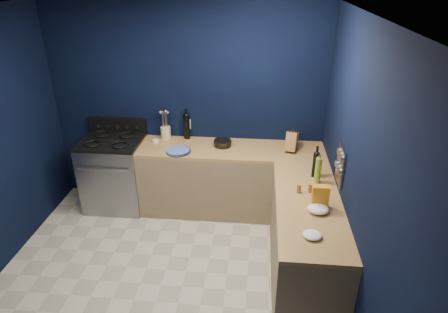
# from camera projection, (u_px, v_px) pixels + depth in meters

# --- Properties ---
(floor) EXTENTS (3.50, 3.50, 0.02)m
(floor) POSITION_uv_depth(u_px,v_px,m) (161.00, 286.00, 3.92)
(floor) COLOR beige
(floor) RESTS_ON ground
(ceiling) EXTENTS (3.50, 3.50, 0.02)m
(ceiling) POSITION_uv_depth(u_px,v_px,m) (135.00, 15.00, 2.74)
(ceiling) COLOR silver
(ceiling) RESTS_ON ground
(wall_back) EXTENTS (3.50, 0.02, 2.60)m
(wall_back) POSITION_uv_depth(u_px,v_px,m) (187.00, 107.00, 4.90)
(wall_back) COLOR black
(wall_back) RESTS_ON ground
(wall_right) EXTENTS (0.02, 3.50, 2.60)m
(wall_right) POSITION_uv_depth(u_px,v_px,m) (357.00, 184.00, 3.18)
(wall_right) COLOR black
(wall_right) RESTS_ON ground
(cab_back) EXTENTS (2.30, 0.63, 0.86)m
(cab_back) POSITION_uv_depth(u_px,v_px,m) (231.00, 181.00, 4.95)
(cab_back) COLOR #847050
(cab_back) RESTS_ON floor
(top_back) EXTENTS (2.30, 0.63, 0.04)m
(top_back) POSITION_uv_depth(u_px,v_px,m) (231.00, 150.00, 4.74)
(top_back) COLOR brown
(top_back) RESTS_ON cab_back
(cab_right) EXTENTS (0.63, 1.67, 0.86)m
(cab_right) POSITION_uv_depth(u_px,v_px,m) (305.00, 242.00, 3.85)
(cab_right) COLOR #847050
(cab_right) RESTS_ON floor
(top_right) EXTENTS (0.63, 1.67, 0.04)m
(top_right) POSITION_uv_depth(u_px,v_px,m) (309.00, 205.00, 3.65)
(top_right) COLOR brown
(top_right) RESTS_ON cab_right
(gas_range) EXTENTS (0.76, 0.66, 0.92)m
(gas_range) POSITION_uv_depth(u_px,v_px,m) (116.00, 174.00, 5.05)
(gas_range) COLOR gray
(gas_range) RESTS_ON floor
(oven_door) EXTENTS (0.59, 0.02, 0.42)m
(oven_door) POSITION_uv_depth(u_px,v_px,m) (107.00, 187.00, 4.77)
(oven_door) COLOR black
(oven_door) RESTS_ON gas_range
(cooktop) EXTENTS (0.76, 0.66, 0.03)m
(cooktop) POSITION_uv_depth(u_px,v_px,m) (111.00, 141.00, 4.84)
(cooktop) COLOR black
(cooktop) RESTS_ON gas_range
(backguard) EXTENTS (0.76, 0.06, 0.20)m
(backguard) POSITION_uv_depth(u_px,v_px,m) (118.00, 125.00, 5.06)
(backguard) COLOR black
(backguard) RESTS_ON gas_range
(spice_panel) EXTENTS (0.02, 0.28, 0.38)m
(spice_panel) POSITION_uv_depth(u_px,v_px,m) (340.00, 166.00, 3.73)
(spice_panel) COLOR gray
(spice_panel) RESTS_ON wall_right
(wall_outlet) EXTENTS (0.09, 0.02, 0.13)m
(wall_outlet) POSITION_uv_depth(u_px,v_px,m) (187.00, 124.00, 4.98)
(wall_outlet) COLOR white
(wall_outlet) RESTS_ON wall_back
(plate_stack) EXTENTS (0.37, 0.37, 0.04)m
(plate_stack) POSITION_uv_depth(u_px,v_px,m) (178.00, 151.00, 4.62)
(plate_stack) COLOR #3664AF
(plate_stack) RESTS_ON top_back
(ramekin) EXTENTS (0.09, 0.09, 0.03)m
(ramekin) POSITION_uv_depth(u_px,v_px,m) (156.00, 141.00, 4.90)
(ramekin) COLOR white
(ramekin) RESTS_ON top_back
(utensil_crock) EXTENTS (0.13, 0.13, 0.16)m
(utensil_crock) POSITION_uv_depth(u_px,v_px,m) (166.00, 133.00, 4.98)
(utensil_crock) COLOR beige
(utensil_crock) RESTS_ON top_back
(wine_bottle_back) EXTENTS (0.10, 0.10, 0.32)m
(wine_bottle_back) POSITION_uv_depth(u_px,v_px,m) (187.00, 127.00, 4.94)
(wine_bottle_back) COLOR black
(wine_bottle_back) RESTS_ON top_back
(lemon_basket) EXTENTS (0.26, 0.26, 0.08)m
(lemon_basket) POSITION_uv_depth(u_px,v_px,m) (223.00, 143.00, 4.78)
(lemon_basket) COLOR black
(lemon_basket) RESTS_ON top_back
(knife_block) EXTENTS (0.19, 0.29, 0.28)m
(knife_block) POSITION_uv_depth(u_px,v_px,m) (292.00, 141.00, 4.64)
(knife_block) COLOR brown
(knife_block) RESTS_ON top_back
(wine_bottle_right) EXTENTS (0.08, 0.08, 0.27)m
(wine_bottle_right) POSITION_uv_depth(u_px,v_px,m) (316.00, 165.00, 4.04)
(wine_bottle_right) COLOR black
(wine_bottle_right) RESTS_ON top_right
(oil_bottle) EXTENTS (0.07, 0.07, 0.28)m
(oil_bottle) POSITION_uv_depth(u_px,v_px,m) (318.00, 170.00, 3.93)
(oil_bottle) COLOR olive
(oil_bottle) RESTS_ON top_right
(spice_jar_near) EXTENTS (0.05, 0.05, 0.09)m
(spice_jar_near) POSITION_uv_depth(u_px,v_px,m) (299.00, 188.00, 3.79)
(spice_jar_near) COLOR olive
(spice_jar_near) RESTS_ON top_right
(spice_jar_far) EXTENTS (0.06, 0.06, 0.09)m
(spice_jar_far) POSITION_uv_depth(u_px,v_px,m) (310.00, 188.00, 3.80)
(spice_jar_far) COLOR olive
(spice_jar_far) RESTS_ON top_right
(crouton_bag) EXTENTS (0.16, 0.08, 0.23)m
(crouton_bag) POSITION_uv_depth(u_px,v_px,m) (320.00, 197.00, 3.53)
(crouton_bag) COLOR red
(crouton_bag) RESTS_ON top_right
(towel_front) EXTENTS (0.24, 0.22, 0.07)m
(towel_front) POSITION_uv_depth(u_px,v_px,m) (318.00, 209.00, 3.49)
(towel_front) COLOR white
(towel_front) RESTS_ON top_right
(towel_end) EXTENTS (0.17, 0.16, 0.05)m
(towel_end) POSITION_uv_depth(u_px,v_px,m) (312.00, 235.00, 3.17)
(towel_end) COLOR white
(towel_end) RESTS_ON top_right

